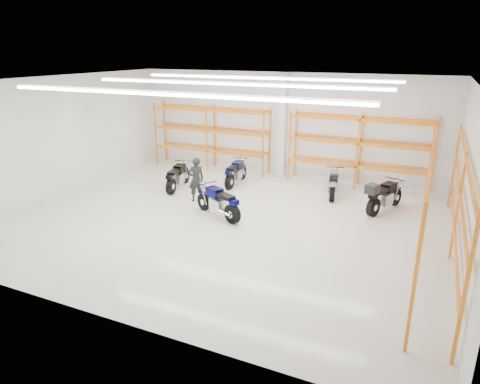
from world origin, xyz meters
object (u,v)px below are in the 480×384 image
at_px(standing_man, 196,179).
at_px(structural_column, 282,125).
at_px(motorcycle_main, 219,203).
at_px(motorcycle_back_a, 177,177).
at_px(motorcycle_back_d, 383,197).
at_px(motorcycle_back_c, 333,184).
at_px(motorcycle_back_b, 235,173).

height_order(standing_man, structural_column, structural_column).
distance_m(motorcycle_main, structural_column, 5.99).
bearing_deg(motorcycle_main, standing_man, 143.41).
xyz_separation_m(motorcycle_back_a, motorcycle_back_d, (7.89, 0.75, 0.07)).
distance_m(motorcycle_back_d, structural_column, 5.81).
bearing_deg(standing_man, motorcycle_back_d, 150.24).
bearing_deg(motorcycle_back_d, motorcycle_back_c, 153.22).
bearing_deg(motorcycle_back_a, motorcycle_back_d, 5.43).
xyz_separation_m(motorcycle_back_a, standing_man, (1.41, -0.90, 0.34)).
height_order(motorcycle_back_a, structural_column, structural_column).
distance_m(motorcycle_back_a, motorcycle_back_d, 7.93).
bearing_deg(motorcycle_main, motorcycle_back_b, 106.73).
relative_size(motorcycle_back_d, standing_man, 1.32).
bearing_deg(motorcycle_back_a, motorcycle_back_b, 38.52).
bearing_deg(motorcycle_back_a, structural_column, 49.29).
xyz_separation_m(motorcycle_main, motorcycle_back_c, (2.99, 3.78, -0.03)).
distance_m(motorcycle_back_c, structural_column, 3.84).
relative_size(standing_man, structural_column, 0.37).
bearing_deg(motorcycle_back_d, motorcycle_back_a, -174.57).
bearing_deg(motorcycle_main, motorcycle_back_a, 145.27).
bearing_deg(motorcycle_back_a, motorcycle_main, -34.73).
height_order(motorcycle_back_a, motorcycle_back_c, motorcycle_back_a).
height_order(motorcycle_main, motorcycle_back_c, motorcycle_main).
relative_size(motorcycle_main, motorcycle_back_d, 0.94).
relative_size(motorcycle_back_d, structural_column, 0.49).
height_order(motorcycle_back_c, standing_man, standing_man).
bearing_deg(motorcycle_back_a, motorcycle_back_c, 16.16).
relative_size(motorcycle_main, motorcycle_back_b, 0.98).
bearing_deg(motorcycle_back_b, standing_man, -101.23).
relative_size(motorcycle_back_b, motorcycle_back_c, 1.02).
height_order(motorcycle_main, structural_column, structural_column).
bearing_deg(motorcycle_back_d, standing_man, -165.67).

